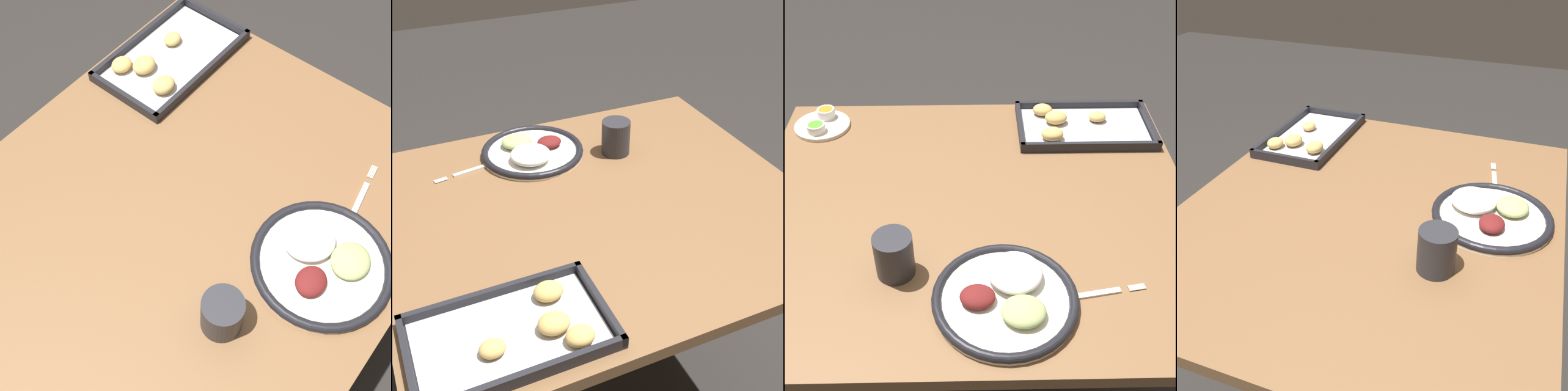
{
  "view_description": "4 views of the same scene",
  "coord_description": "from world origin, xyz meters",
  "views": [
    {
      "loc": [
        -0.45,
        -0.38,
        1.76
      ],
      "look_at": [
        0.02,
        0.0,
        0.78
      ],
      "focal_mm": 50.0,
      "sensor_mm": 36.0,
      "label": 1
    },
    {
      "loc": [
        0.46,
        0.99,
        1.54
      ],
      "look_at": [
        0.02,
        0.0,
        0.78
      ],
      "focal_mm": 50.0,
      "sensor_mm": 36.0,
      "label": 2
    },
    {
      "loc": [
        -0.0,
        -0.97,
        1.59
      ],
      "look_at": [
        0.02,
        0.0,
        0.78
      ],
      "focal_mm": 50.0,
      "sensor_mm": 36.0,
      "label": 3
    },
    {
      "loc": [
        -0.88,
        -0.33,
        1.39
      ],
      "look_at": [
        0.02,
        0.0,
        0.78
      ],
      "focal_mm": 42.0,
      "sensor_mm": 36.0,
      "label": 4
    }
  ],
  "objects": [
    {
      "name": "baking_tray",
      "position": [
        0.3,
        0.32,
        0.76
      ],
      "size": [
        0.38,
        0.22,
        0.04
      ],
      "color": "black",
      "rests_on": "dining_table"
    },
    {
      "name": "dinner_plate",
      "position": [
        0.06,
        -0.29,
        0.76
      ],
      "size": [
        0.29,
        0.29,
        0.05
      ],
      "color": "white",
      "rests_on": "dining_table"
    },
    {
      "name": "dining_table",
      "position": [
        0.0,
        0.0,
        0.63
      ],
      "size": [
        1.05,
        0.92,
        0.75
      ],
      "color": "brown",
      "rests_on": "ground_plane"
    },
    {
      "name": "drinking_cup",
      "position": [
        -0.16,
        -0.21,
        0.8
      ],
      "size": [
        0.08,
        0.08,
        0.1
      ],
      "color": "#28282D",
      "rests_on": "dining_table"
    },
    {
      "name": "ground_plane",
      "position": [
        0.0,
        0.0,
        0.0
      ],
      "size": [
        8.0,
        8.0,
        0.0
      ],
      "primitive_type": "plane",
      "color": "#282623"
    },
    {
      "name": "fork",
      "position": [
        0.24,
        -0.27,
        0.75
      ],
      "size": [
        0.2,
        0.05,
        0.0
      ],
      "rotation": [
        0.0,
        0.0,
        0.17
      ],
      "color": "silver",
      "rests_on": "dining_table"
    }
  ]
}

